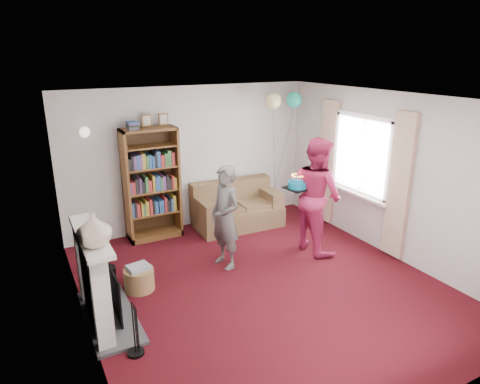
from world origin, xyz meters
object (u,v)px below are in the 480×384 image
bookcase (151,185)px  sofa (236,209)px  person_striped (225,217)px  person_magenta (317,195)px  birthday_cake (298,184)px

bookcase → sofa: (1.48, -0.24, -0.61)m
person_striped → person_magenta: person_magenta is taller
sofa → birthday_cake: bearing=-74.9°
bookcase → birthday_cake: 2.45m
bookcase → person_striped: bookcase is taller
birthday_cake → bookcase: bearing=137.7°
person_striped → person_magenta: 1.53m
person_magenta → person_striped: bearing=82.4°
bookcase → person_striped: bearing=-68.3°
sofa → person_striped: size_ratio=1.00×
bookcase → person_magenta: size_ratio=1.15×
bookcase → person_striped: (0.62, -1.55, -0.16)m
person_magenta → birthday_cake: bearing=77.2°
bookcase → sofa: bookcase is taller
person_striped → birthday_cake: (1.19, -0.09, 0.35)m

